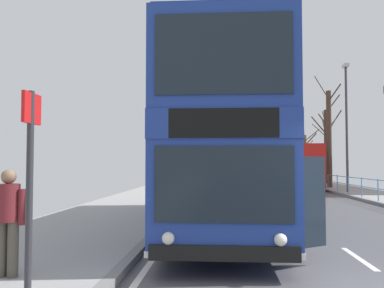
# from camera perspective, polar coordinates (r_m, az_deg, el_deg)

# --- Properties ---
(double_decker_bus_main) EXTENTS (3.17, 10.95, 4.48)m
(double_decker_bus_main) POSITION_cam_1_polar(r_m,az_deg,el_deg) (11.96, 4.17, -0.17)
(double_decker_bus_main) COLOR navy
(double_decker_bus_main) RESTS_ON ground
(background_bus_far_lane) EXTENTS (2.72, 9.91, 3.08)m
(background_bus_far_lane) POSITION_cam_1_polar(r_m,az_deg,el_deg) (31.81, 13.54, -2.85)
(background_bus_far_lane) COLOR red
(background_bus_far_lane) RESTS_ON ground
(pedestrian_companion) EXTENTS (0.55, 0.36, 1.60)m
(pedestrian_companion) POSITION_cam_1_polar(r_m,az_deg,el_deg) (6.98, -23.58, -8.90)
(pedestrian_companion) COLOR #4C473D
(pedestrian_companion) RESTS_ON ground
(bus_stop_sign_near) EXTENTS (0.08, 0.44, 2.53)m
(bus_stop_sign_near) POSITION_cam_1_polar(r_m,az_deg,el_deg) (5.23, -21.01, -3.80)
(bus_stop_sign_near) COLOR #2D2D33
(bus_stop_sign_near) RESTS_ON ground
(street_lamp_far_side) EXTENTS (0.28, 0.60, 7.70)m
(street_lamp_far_side) POSITION_cam_1_polar(r_m,az_deg,el_deg) (27.05, 20.11, 3.38)
(street_lamp_far_side) COLOR #38383D
(street_lamp_far_side) RESTS_ON ground
(bare_tree_far_00) EXTENTS (2.31, 2.73, 5.00)m
(bare_tree_far_00) POSITION_cam_1_polar(r_m,az_deg,el_deg) (43.29, 14.96, -1.53)
(bare_tree_far_00) COLOR brown
(bare_tree_far_00) RESTS_ON ground
(bare_tree_far_01) EXTENTS (2.40, 2.67, 6.37)m
(bare_tree_far_01) POSITION_cam_1_polar(r_m,az_deg,el_deg) (38.44, 17.63, 0.02)
(bare_tree_far_01) COLOR #423328
(bare_tree_far_01) RESTS_ON ground
(bare_tree_far_02) EXTENTS (1.77, 2.06, 8.19)m
(bare_tree_far_02) POSITION_cam_1_polar(r_m,az_deg,el_deg) (32.12, 18.01, 0.95)
(bare_tree_far_02) COLOR #423328
(bare_tree_far_02) RESTS_ON ground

